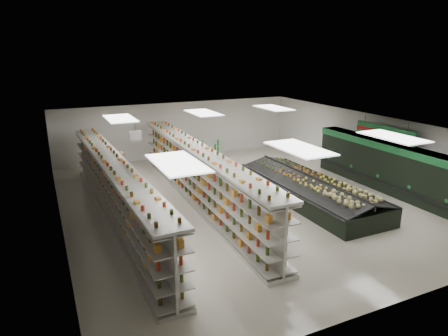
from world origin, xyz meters
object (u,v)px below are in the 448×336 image
gondola_left (115,193)px  soda_endcap (209,156)px  gondola_center (199,177)px  produce_island (309,189)px  shopper_background (123,170)px  shopper_main (247,206)px

gondola_left → soda_endcap: 7.31m
gondola_center → produce_island: 4.68m
gondola_left → produce_island: gondola_left is taller
soda_endcap → gondola_left: bearing=-141.1°
shopper_background → shopper_main: bearing=-127.1°
soda_endcap → shopper_main: 7.49m
produce_island → shopper_background: (-6.80, 4.81, 0.37)m
gondola_center → soda_endcap: bearing=63.1°
gondola_left → soda_endcap: bearing=37.1°
produce_island → gondola_left: bearing=169.7°
gondola_center → shopper_background: 3.94m
gondola_left → gondola_center: (3.45, 0.39, 0.02)m
gondola_left → produce_island: bearing=-12.0°
gondola_left → shopper_main: bearing=-35.7°
shopper_background → gondola_left: bearing=-169.4°
gondola_left → soda_endcap: gondola_left is taller
gondola_center → gondola_left: bearing=-172.5°
gondola_left → soda_endcap: (5.68, 4.58, -0.32)m
gondola_center → shopper_background: bearing=130.8°
gondola_left → shopper_background: gondola_left is taller
gondola_center → shopper_main: bearing=-77.8°
soda_endcap → shopper_main: (-1.63, -7.31, 0.13)m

